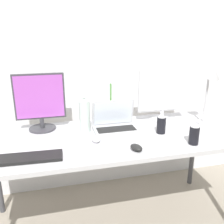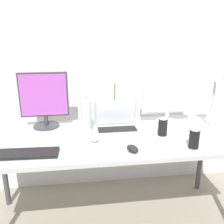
% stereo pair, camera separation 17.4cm
% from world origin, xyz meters
% --- Properties ---
extents(ground_plane, '(16.00, 16.00, 0.00)m').
position_xyz_m(ground_plane, '(0.00, 0.00, 0.00)').
color(ground_plane, gray).
extents(wall_back, '(7.00, 0.08, 2.60)m').
position_xyz_m(wall_back, '(0.00, 0.59, 1.30)').
color(wall_back, silver).
rests_on(wall_back, ground).
extents(work_desk, '(1.88, 0.75, 0.74)m').
position_xyz_m(work_desk, '(0.00, 0.00, 0.68)').
color(work_desk, '#424247').
rests_on(work_desk, ground).
extents(monitor_left, '(0.37, 0.20, 0.43)m').
position_xyz_m(monitor_left, '(-0.49, 0.25, 0.96)').
color(monitor_left, '#38383D').
rests_on(monitor_left, work_desk).
extents(monitor_center, '(0.43, 0.17, 0.42)m').
position_xyz_m(monitor_center, '(0.49, 0.22, 0.97)').
color(monitor_center, silver).
rests_on(monitor_center, work_desk).
extents(laptop_silver, '(0.33, 0.21, 0.22)m').
position_xyz_m(laptop_silver, '(0.05, 0.11, 0.79)').
color(laptop_silver, '#B7B7BC').
rests_on(laptop_silver, work_desk).
extents(keyboard_main, '(0.41, 0.14, 0.02)m').
position_xyz_m(keyboard_main, '(-0.56, -0.22, 0.75)').
color(keyboard_main, black).
rests_on(keyboard_main, work_desk).
extents(mouse_by_keyboard, '(0.07, 0.10, 0.04)m').
position_xyz_m(mouse_by_keyboard, '(-0.13, -0.07, 0.76)').
color(mouse_by_keyboard, silver).
rests_on(mouse_by_keyboard, work_desk).
extents(mouse_by_laptop, '(0.09, 0.11, 0.04)m').
position_xyz_m(mouse_by_laptop, '(0.10, -0.26, 0.76)').
color(mouse_by_laptop, black).
rests_on(mouse_by_laptop, work_desk).
extents(water_bottle, '(0.08, 0.08, 0.29)m').
position_xyz_m(water_bottle, '(-0.18, 0.13, 0.87)').
color(water_bottle, silver).
rests_on(water_bottle, work_desk).
extents(soda_can_near_keyboard, '(0.07, 0.07, 0.13)m').
position_xyz_m(soda_can_near_keyboard, '(0.50, -0.26, 0.80)').
color(soda_can_near_keyboard, black).
rests_on(soda_can_near_keyboard, work_desk).
extents(soda_can_by_laptop, '(0.07, 0.07, 0.13)m').
position_xyz_m(soda_can_by_laptop, '(0.36, -0.03, 0.80)').
color(soda_can_by_laptop, black).
rests_on(soda_can_by_laptop, work_desk).
extents(bamboo_vase, '(0.08, 0.08, 0.32)m').
position_xyz_m(bamboo_vase, '(0.06, 0.29, 0.81)').
color(bamboo_vase, '#B2D1B7').
rests_on(bamboo_vase, work_desk).
extents(desk_lamp, '(0.11, 0.18, 0.47)m').
position_xyz_m(desk_lamp, '(0.79, 0.03, 1.06)').
color(desk_lamp, '#B7B7BC').
rests_on(desk_lamp, work_desk).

